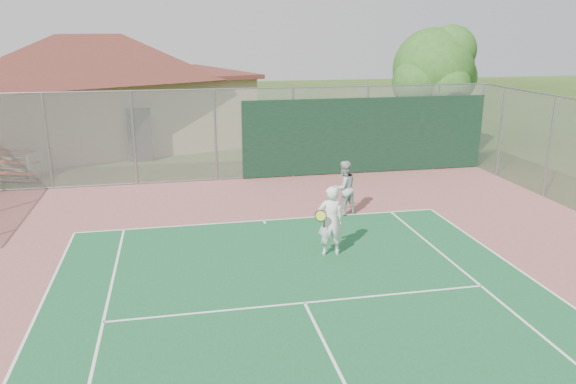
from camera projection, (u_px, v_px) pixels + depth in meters
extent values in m
cylinder|color=gray|center=(47.00, 142.00, 20.09)|extent=(0.08, 0.08, 3.50)
cylinder|color=gray|center=(134.00, 139.00, 20.66)|extent=(0.08, 0.08, 3.50)
cylinder|color=gray|center=(216.00, 136.00, 21.24)|extent=(0.08, 0.08, 3.50)
cylinder|color=gray|center=(293.00, 133.00, 21.82)|extent=(0.08, 0.08, 3.50)
cylinder|color=gray|center=(366.00, 130.00, 22.39)|extent=(0.08, 0.08, 3.50)
cylinder|color=gray|center=(436.00, 128.00, 22.97)|extent=(0.08, 0.08, 3.50)
cylinder|color=gray|center=(481.00, 126.00, 23.35)|extent=(0.08, 0.08, 3.50)
cylinder|color=gray|center=(241.00, 89.00, 20.94)|extent=(20.00, 0.05, 0.05)
cylinder|color=gray|center=(243.00, 178.00, 21.90)|extent=(20.00, 0.05, 0.05)
cube|color=#999EA0|center=(242.00, 135.00, 21.43)|extent=(20.00, 0.02, 3.50)
cube|color=black|center=(367.00, 135.00, 22.40)|extent=(10.00, 0.04, 3.00)
cylinder|color=gray|center=(501.00, 132.00, 21.94)|extent=(0.08, 0.08, 3.50)
cylinder|color=gray|center=(550.00, 148.00, 19.12)|extent=(0.08, 0.08, 3.50)
cube|color=#999EA0|center=(550.00, 148.00, 19.12)|extent=(0.02, 9.00, 3.50)
cube|color=tan|center=(97.00, 111.00, 28.19)|extent=(15.63, 12.65, 3.39)
cube|color=brown|center=(94.00, 75.00, 27.70)|extent=(16.33, 13.36, 0.20)
pyramid|color=brown|center=(90.00, 34.00, 27.15)|extent=(17.19, 13.91, 2.03)
cube|color=black|center=(140.00, 135.00, 24.48)|extent=(1.02, 0.06, 2.37)
cube|color=#B34029|center=(2.00, 173.00, 21.50)|extent=(2.76, 1.31, 0.05)
cube|color=#B2B5BA|center=(1.00, 179.00, 21.33)|extent=(2.75, 1.28, 0.04)
cube|color=#B34029|center=(5.00, 161.00, 21.90)|extent=(2.76, 1.31, 0.05)
cube|color=#B2B5BA|center=(4.00, 168.00, 21.73)|extent=(2.75, 1.28, 0.04)
cube|color=#B34029|center=(7.00, 150.00, 22.30)|extent=(2.76, 1.31, 0.05)
cube|color=#B2B5BA|center=(6.00, 156.00, 22.13)|extent=(2.75, 1.28, 0.04)
cube|color=#B2B5BA|center=(41.00, 163.00, 22.20)|extent=(0.69, 1.62, 1.05)
cylinder|color=#311F12|center=(429.00, 123.00, 25.34)|extent=(0.40, 0.40, 3.09)
sphere|color=#27551A|center=(433.00, 69.00, 24.66)|extent=(3.53, 3.53, 3.53)
sphere|color=#27551A|center=(449.00, 78.00, 25.29)|extent=(2.43, 2.43, 2.43)
sphere|color=#27551A|center=(418.00, 83.00, 24.23)|extent=(2.21, 2.21, 2.21)
sphere|color=#27551A|center=(447.00, 86.00, 23.96)|extent=(1.98, 1.98, 1.98)
sphere|color=#27551A|center=(417.00, 72.00, 25.49)|extent=(2.21, 2.21, 2.21)
sphere|color=#27551A|center=(451.00, 51.00, 24.37)|extent=(2.21, 2.21, 2.21)
imported|color=silver|center=(331.00, 222.00, 14.28)|extent=(0.71, 0.50, 1.83)
imported|color=#B1B4B6|center=(344.00, 188.00, 17.47)|extent=(1.01, 0.90, 1.71)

